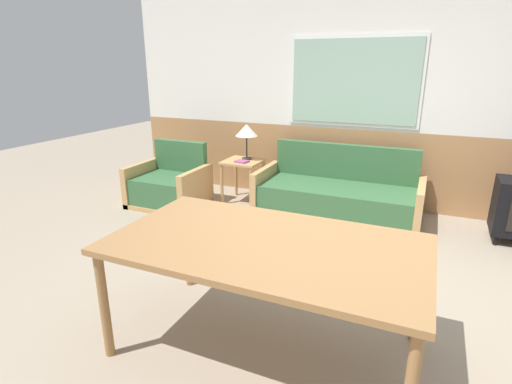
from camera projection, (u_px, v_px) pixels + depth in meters
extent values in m
plane|color=gray|center=(328.00, 312.00, 3.06)|extent=(16.00, 16.00, 0.00)
cube|color=#AD7A4C|center=(380.00, 169.00, 5.20)|extent=(7.20, 0.06, 1.00)
cube|color=white|center=(390.00, 60.00, 4.78)|extent=(7.20, 0.06, 1.70)
cube|color=white|center=(354.00, 82.00, 4.98)|extent=(1.65, 0.01, 1.11)
cube|color=#99BCA8|center=(353.00, 82.00, 4.98)|extent=(1.57, 0.02, 1.03)
cube|color=tan|center=(335.00, 214.00, 4.97)|extent=(1.98, 0.84, 0.06)
cube|color=#38663D|center=(336.00, 199.00, 4.89)|extent=(1.82, 0.76, 0.33)
cube|color=#38663D|center=(345.00, 162.00, 5.11)|extent=(1.82, 0.10, 0.45)
cube|color=tan|center=(265.00, 187.00, 5.26)|extent=(0.08, 0.84, 0.53)
cube|color=tan|center=(419.00, 206.00, 4.54)|extent=(0.08, 0.84, 0.53)
cube|color=tan|center=(170.00, 203.00, 5.34)|extent=(0.94, 0.74, 0.06)
cube|color=#38663D|center=(168.00, 189.00, 5.27)|extent=(0.78, 0.66, 0.34)
cube|color=#38663D|center=(181.00, 156.00, 5.45)|extent=(0.78, 0.10, 0.42)
cube|color=tan|center=(142.00, 182.00, 5.44)|extent=(0.08, 0.74, 0.54)
cube|color=tan|center=(196.00, 190.00, 5.11)|extent=(0.08, 0.74, 0.54)
cube|color=tan|center=(243.00, 162.00, 5.34)|extent=(0.49, 0.49, 0.03)
cylinder|color=tan|center=(222.00, 184.00, 5.33)|extent=(0.04, 0.04, 0.55)
cylinder|color=tan|center=(251.00, 188.00, 5.16)|extent=(0.04, 0.04, 0.55)
cylinder|color=tan|center=(236.00, 177.00, 5.70)|extent=(0.04, 0.04, 0.55)
cylinder|color=tan|center=(264.00, 180.00, 5.53)|extent=(0.04, 0.04, 0.55)
cylinder|color=#262628|center=(247.00, 158.00, 5.40)|extent=(0.14, 0.14, 0.02)
cylinder|color=#262628|center=(247.00, 147.00, 5.35)|extent=(0.02, 0.02, 0.30)
cone|color=silver|center=(247.00, 130.00, 5.28)|extent=(0.30, 0.30, 0.16)
cube|color=#994C84|center=(242.00, 161.00, 5.24)|extent=(0.18, 0.16, 0.02)
cube|color=#9E7042|center=(266.00, 245.00, 2.45)|extent=(1.92, 1.07, 0.04)
cylinder|color=#9E7042|center=(104.00, 306.00, 2.50)|extent=(0.06, 0.06, 0.73)
cylinder|color=#9E7042|center=(188.00, 245.00, 3.33)|extent=(0.06, 0.06, 0.73)
cylinder|color=#9E7042|center=(419.00, 293.00, 2.64)|extent=(0.06, 0.06, 0.73)
cylinder|color=black|center=(496.00, 240.00, 4.17)|extent=(0.04, 0.04, 0.10)
cylinder|color=black|center=(492.00, 229.00, 4.47)|extent=(0.04, 0.04, 0.10)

